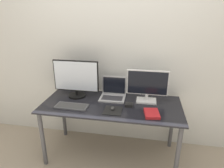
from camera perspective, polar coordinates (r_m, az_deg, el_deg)
name	(u,v)px	position (r m, az deg, el deg)	size (l,w,h in m)	color
wall_back	(117,51)	(2.55, 1.51, 9.30)	(7.00, 0.05, 2.50)	silver
desk	(111,111)	(2.37, -0.21, -7.81)	(1.60, 0.71, 0.72)	black
monitor_left	(76,79)	(2.48, -10.24, 1.53)	(0.56, 0.22, 0.46)	black
monitor_right	(147,86)	(2.34, 10.04, -0.49)	(0.47, 0.16, 0.39)	silver
laptop	(113,93)	(2.47, 0.33, -2.48)	(0.31, 0.25, 0.25)	#ADADB2
keyboard	(72,106)	(2.30, -11.45, -6.22)	(0.37, 0.16, 0.02)	#4C4C51
mousepad	(113,110)	(2.18, 0.25, -7.56)	(0.19, 0.21, 0.00)	black
mouse	(112,108)	(2.18, 0.13, -6.97)	(0.04, 0.06, 0.03)	#333333
book	(152,114)	(2.14, 11.28, -8.27)	(0.17, 0.22, 0.03)	red
power_brick	(129,105)	(2.28, 4.88, -5.95)	(0.09, 0.08, 0.03)	black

